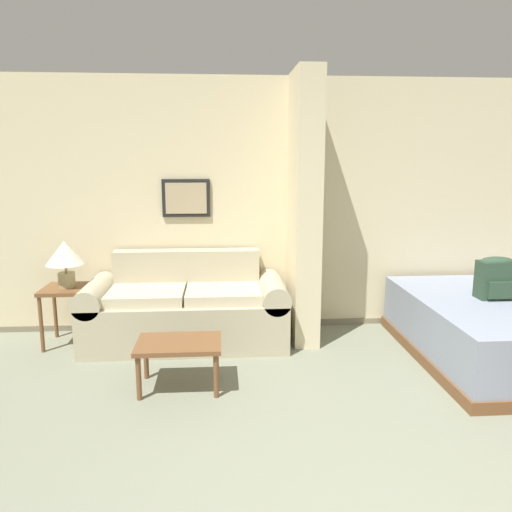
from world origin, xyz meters
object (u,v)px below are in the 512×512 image
object	(u,v)px
couch	(186,310)
table_lamp	(65,256)
bed	(503,328)
backpack	(496,277)
coffee_table	(179,348)

from	to	relation	value
couch	table_lamp	bearing A→B (deg)	178.66
bed	backpack	world-z (taller)	backpack
table_lamp	bed	xyz separation A→B (m)	(4.02, -0.63, -0.60)
couch	table_lamp	size ratio (longest dim) A/B	4.35
couch	coffee_table	xyz separation A→B (m)	(0.01, -1.01, 0.00)
couch	backpack	bearing A→B (deg)	-11.28
table_lamp	bed	world-z (taller)	table_lamp
table_lamp	bed	bearing A→B (deg)	-8.92
table_lamp	bed	distance (m)	4.11
couch	backpack	world-z (taller)	backpack
bed	backpack	bearing A→B (deg)	152.38
couch	backpack	distance (m)	2.89
coffee_table	backpack	distance (m)	2.86
table_lamp	couch	bearing A→B (deg)	-1.34
backpack	table_lamp	bearing A→B (deg)	171.53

